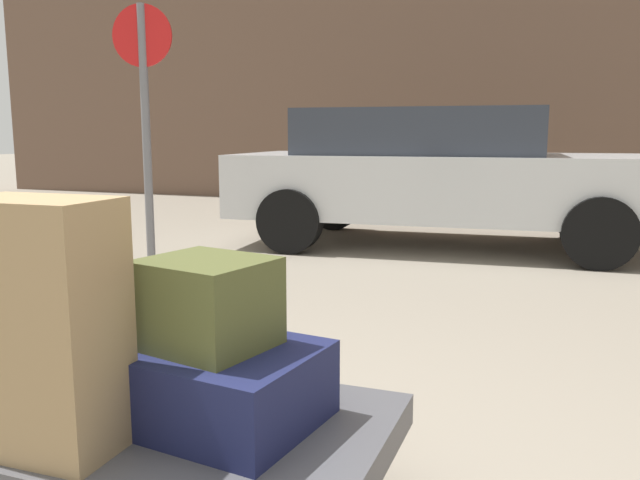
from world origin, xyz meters
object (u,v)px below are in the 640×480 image
object	(u,v)px
luggage_cart	(178,441)
no_parking_sign	(145,109)
duffel_bag_olive_topmost_pile	(207,303)
suitcase_navy_center	(209,382)
suitcase_tan_front_left	(40,326)
parked_car	(439,174)

from	to	relation	value
luggage_cart	no_parking_sign	size ratio (longest dim) A/B	0.55
duffel_bag_olive_topmost_pile	suitcase_navy_center	bearing A→B (deg)	0.00
duffel_bag_olive_topmost_pile	suitcase_tan_front_left	bearing A→B (deg)	-124.03
suitcase_tan_front_left	duffel_bag_olive_topmost_pile	distance (m)	0.44
suitcase_navy_center	duffel_bag_olive_topmost_pile	world-z (taller)	duffel_bag_olive_topmost_pile
duffel_bag_olive_topmost_pile	luggage_cart	bearing A→B (deg)	-143.86
suitcase_navy_center	suitcase_tan_front_left	size ratio (longest dim) A/B	0.94
parked_car	duffel_bag_olive_topmost_pile	bearing A→B (deg)	-86.91
no_parking_sign	luggage_cart	bearing A→B (deg)	-53.94
parked_car	no_parking_sign	bearing A→B (deg)	-132.82
suitcase_tan_front_left	parked_car	size ratio (longest dim) A/B	0.15
duffel_bag_olive_topmost_pile	parked_car	world-z (taller)	parked_car
suitcase_navy_center	parked_car	distance (m)	5.26
no_parking_sign	suitcase_navy_center	bearing A→B (deg)	-52.55
luggage_cart	parked_car	bearing A→B (deg)	92.12
luggage_cart	suitcase_tan_front_left	distance (m)	0.54
no_parking_sign	parked_car	bearing A→B (deg)	47.18
suitcase_tan_front_left	no_parking_sign	xyz separation A→B (m)	(-2.00, 3.34, 0.70)
parked_car	suitcase_tan_front_left	bearing A→B (deg)	-90.40
suitcase_tan_front_left	duffel_bag_olive_topmost_pile	bearing A→B (deg)	42.31
suitcase_tan_front_left	duffel_bag_olive_topmost_pile	size ratio (longest dim) A/B	1.96
luggage_cart	no_parking_sign	world-z (taller)	no_parking_sign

